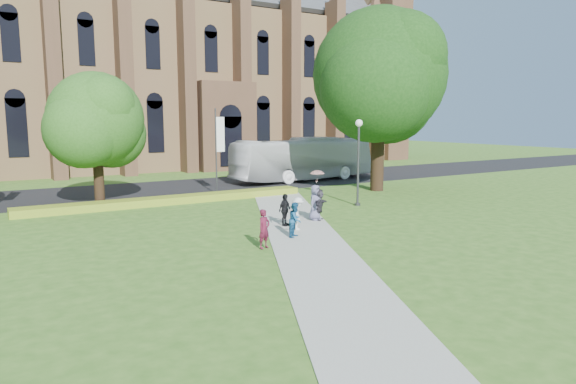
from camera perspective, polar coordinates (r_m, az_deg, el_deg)
ground at (r=22.20m, az=3.31°, el=-5.61°), size 160.00×160.00×0.00m
road at (r=40.00m, az=-13.30°, el=0.35°), size 160.00×10.00×0.02m
footpath at (r=23.00m, az=1.88°, el=-5.06°), size 15.58×28.54×0.04m
flower_hedge at (r=32.95m, az=-12.88°, el=-0.88°), size 18.00×1.40×0.45m
cathedral at (r=62.09m, az=-10.59°, el=15.13°), size 52.60×18.25×28.00m
streetlamp at (r=31.35m, az=7.83°, el=4.45°), size 0.44×0.44×5.24m
large_tree at (r=38.41m, az=10.12°, el=12.63°), size 9.60×9.60×13.20m
street_tree_1 at (r=32.80m, az=-20.58°, el=7.54°), size 5.60×5.60×8.05m
banner_pole_0 at (r=35.97m, az=-7.84°, el=5.06°), size 0.70×0.10×6.00m
tour_coach at (r=44.04m, az=1.72°, el=3.68°), size 13.34×3.88×3.67m
pedestrian_0 at (r=20.91m, az=-2.67°, el=-4.11°), size 0.67×0.55×1.60m
pedestrian_1 at (r=22.85m, az=0.83°, el=-3.09°), size 0.96×0.93×1.56m
pedestrian_2 at (r=24.36m, az=1.12°, el=-2.40°), size 1.01×1.15×1.55m
pedestrian_3 at (r=25.23m, az=-0.36°, el=-1.99°), size 1.01×0.76×1.59m
pedestrian_4 at (r=26.67m, az=3.04°, el=-1.18°), size 1.06×0.91×1.84m
pedestrian_5 at (r=26.70m, az=3.48°, el=-1.39°), size 1.47×1.35×1.64m
parasol at (r=26.68m, az=3.26°, el=1.53°), size 0.78×0.78×0.66m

